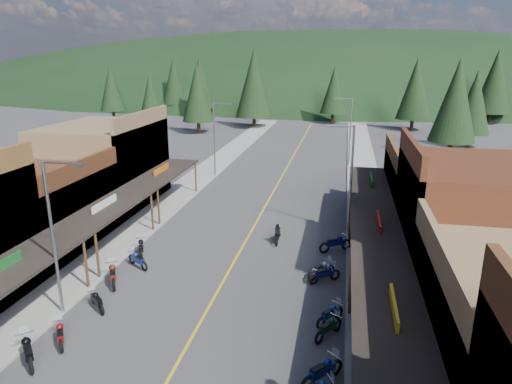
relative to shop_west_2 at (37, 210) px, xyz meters
The scene contains 39 objects.
ground 14.09m from the shop_west_2, ahead, with size 220.00×220.00×0.00m, color #38383A.
centerline 23.03m from the shop_west_2, 53.07° to the left, with size 0.15×90.00×0.01m, color gold.
sidewalk_west 19.14m from the shop_west_2, 74.56° to the left, with size 3.40×94.00×0.15m, color gray.
sidewalk_east 29.07m from the shop_west_2, 39.18° to the left, with size 3.40×94.00×0.15m, color gray.
shop_west_2 is the anchor object (origin of this frame).
shop_west_3 9.65m from the shop_west_2, 90.18° to the left, with size 10.90×10.20×8.20m.
shop_east_2 27.55m from the shop_west_2, ahead, with size 10.90×9.00×8.20m.
shop_east_3 29.13m from the shop_west_2, 19.24° to the left, with size 10.90×10.20×6.20m.
streetlight_0 10.45m from the shop_west_2, 48.55° to the right, with size 2.16×0.18×8.00m.
streetlight_1 21.50m from the shop_west_2, 71.48° to the left, with size 2.16×0.18×8.00m.
streetlight_2 21.73m from the shop_west_2, 16.92° to the left, with size 2.16×0.18×8.00m.
streetlight_3 35.12m from the shop_west_2, 53.81° to the left, with size 2.16×0.18×8.00m.
ridge_hill 134.03m from the shop_west_2, 84.11° to the left, with size 310.00×140.00×60.00m, color black.
pine_0 65.88m from the shop_west_2, 113.52° to the left, with size 5.04×5.04×11.00m.
pine_1 69.22m from the shop_west_2, 98.53° to the left, with size 5.88×5.88×12.50m.
pine_2 56.69m from the shop_west_2, 86.19° to the left, with size 6.72×6.72×14.00m.
pine_3 66.82m from the shop_west_2, 74.57° to the left, with size 5.04×5.04×11.00m.
pine_4 66.55m from the shop_west_2, 61.42° to the left, with size 5.88×5.88×12.50m.
pine_5 85.16m from the shop_west_2, 55.81° to the left, with size 6.72×6.72×14.00m.
pine_7 76.65m from the shop_west_2, 103.80° to the left, with size 5.88×5.88×12.50m.
pine_8 39.33m from the shop_west_2, 102.15° to the left, with size 4.48×4.48×10.00m.
pine_9 57.58m from the shop_west_2, 48.91° to the left, with size 4.93×4.93×10.80m.
pine_10 48.67m from the shop_west_2, 95.02° to the left, with size 5.38×5.38×11.60m.
pine_11 49.79m from the shop_west_2, 47.08° to the left, with size 5.82×5.82×12.40m.
bike_west_3 13.86m from the shop_west_2, 56.69° to the right, with size 0.76×2.28×1.30m, color black, non-canonical shape.
bike_west_4 13.04m from the shop_west_2, 51.04° to the right, with size 0.64×1.93×1.10m, color maroon, non-canonical shape.
bike_west_5 10.96m from the shop_west_2, 40.52° to the right, with size 0.62×1.87×1.07m, color black, non-canonical shape.
bike_west_6 9.00m from the shop_west_2, 29.38° to the right, with size 0.77×2.32×1.33m, color maroon, non-canonical shape.
bike_west_7 8.60m from the shop_west_2, 14.16° to the right, with size 0.67×2.01×1.15m, color navy, non-canonical shape.
bike_west_8 7.73m from the shop_west_2, ahead, with size 0.67×2.02×1.15m, color black, non-canonical shape.
bike_east_4 22.49m from the shop_west_2, 27.58° to the right, with size 0.74×2.22×1.27m, color navy, non-canonical shape.
bike_east_5 21.32m from the shop_west_2, 19.74° to the right, with size 0.65×1.94×1.11m, color #0C3E1F, non-canonical shape.
bike_east_6 20.98m from the shop_west_2, 16.65° to the right, with size 0.64×1.93×1.10m, color navy, non-canonical shape.
bike_east_7 19.70m from the shop_west_2, ahead, with size 0.67×2.01×1.15m, color navy, non-canonical shape.
bike_east_8 19.45m from the shop_west_2, ahead, with size 0.68×2.03×1.16m, color #A1A1A6, non-canonical shape.
bike_east_9 20.31m from the shop_west_2, ahead, with size 0.78×2.35×1.34m, color navy, non-canonical shape.
rider_on_bike 16.52m from the shop_west_2, 12.49° to the left, with size 0.70×1.93×1.45m.
pedestrian_east_a 23.90m from the shop_west_2, 21.01° to the right, with size 0.57×0.38×1.57m, color #312334.
pedestrian_east_b 23.12m from the shop_west_2, 17.87° to the left, with size 0.90×0.52×1.85m, color #4D4230.
Camera 1 is at (6.47, -24.18, 12.56)m, focal length 32.00 mm.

